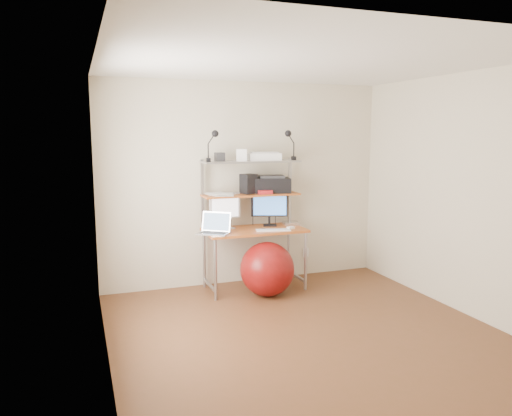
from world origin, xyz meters
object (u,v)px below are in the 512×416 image
Objects in this scene: exercise_ball at (267,269)px; monitor_black at (269,207)px; laptop at (215,229)px; printer at (272,184)px; monitor_silver at (225,208)px.

monitor_black is at bearing 65.98° from exercise_ball.
printer reaches higher than laptop.
exercise_ball is at bearing -65.36° from monitor_silver.
exercise_ball is at bearing -94.17° from monitor_black.
monitor_silver reaches higher than monitor_black.
monitor_silver is 0.73× the size of exercise_ball.
monitor_silver is 0.92× the size of printer.
printer reaches higher than exercise_ball.
monitor_silver is at bearing 130.41° from exercise_ball.
monitor_black is (0.57, 0.01, -0.02)m from monitor_silver.
printer is 0.79× the size of exercise_ball.
exercise_ball is (0.37, -0.44, -0.67)m from monitor_silver.
printer reaches higher than monitor_silver.
monitor_silver is at bearing 86.61° from laptop.
monitor_black is 0.29m from printer.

